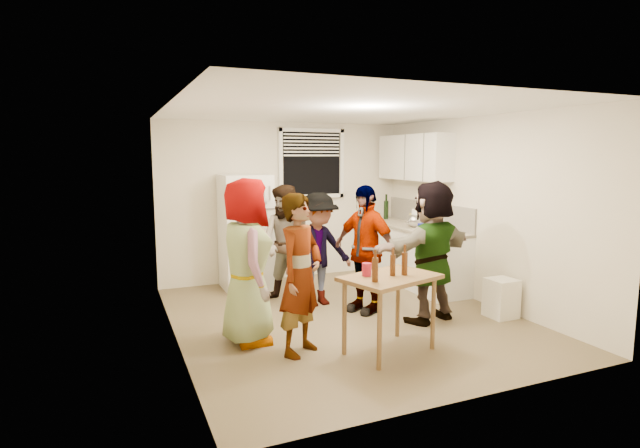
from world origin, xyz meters
name	(u,v)px	position (x,y,z in m)	size (l,w,h in m)	color
room	(345,318)	(0.00, 0.00, 0.00)	(4.00, 4.50, 2.50)	silver
window	(312,163)	(0.45, 2.21, 1.85)	(1.12, 0.10, 1.06)	white
refrigerator	(246,232)	(-0.75, 1.88, 0.85)	(0.70, 0.70, 1.70)	white
counter_lower	(412,256)	(1.70, 1.15, 0.43)	(0.60, 2.20, 0.86)	white
countertop	(413,227)	(1.70, 1.15, 0.88)	(0.64, 2.22, 0.04)	#BEB29B
backsplash	(428,213)	(1.99, 1.15, 1.08)	(0.03, 2.20, 0.36)	#BAB3AB
upper_cabinets	(414,157)	(1.83, 1.35, 1.95)	(0.34, 1.60, 0.70)	white
kettle	(414,227)	(1.65, 1.02, 0.90)	(0.26, 0.22, 0.22)	silver
paper_towel	(415,227)	(1.68, 1.04, 0.90)	(0.12, 0.12, 0.27)	white
wine_bottle	(386,219)	(1.75, 2.04, 0.90)	(0.08, 0.08, 0.32)	black
beer_bottle_counter	(433,232)	(1.60, 0.48, 0.90)	(0.05, 0.05, 0.21)	#47230C
blue_cup	(421,232)	(1.44, 0.55, 0.90)	(0.10, 0.10, 0.13)	#151DA8
picture_frame	(413,218)	(1.92, 1.46, 0.97)	(0.02, 0.17, 0.15)	#E2CA52
trash_bin	(501,297)	(1.79, -0.70, 0.25)	(0.32, 0.32, 0.48)	white
serving_table	(389,351)	(-0.05, -1.12, 0.00)	(0.94, 0.62, 0.79)	brown
beer_bottle_table	(393,276)	(-0.03, -1.13, 0.79)	(0.06, 0.06, 0.21)	#47230C
red_cup	(367,276)	(-0.27, -1.03, 0.79)	(0.10, 0.10, 0.13)	#AF1930
guest_grey	(249,341)	(-1.30, -0.29, 0.00)	(0.86, 1.75, 0.56)	gray
guest_stripe	(301,352)	(-0.89, -0.79, 0.00)	(0.59, 1.62, 0.39)	#141933
guest_back_left	(288,302)	(-0.43, 0.90, 0.00)	(0.77, 1.59, 0.60)	brown
guest_back_right	(318,304)	(-0.09, 0.65, 0.00)	(0.97, 1.50, 0.56)	#44454A
guest_black	(364,311)	(0.34, 0.16, 0.00)	(0.95, 1.62, 0.39)	black
guest_orange	(429,320)	(0.90, -0.47, 0.00)	(1.57, 1.69, 0.50)	#CF8C3D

